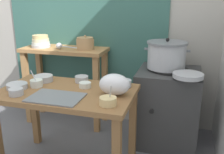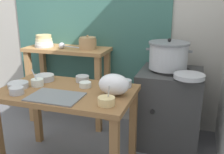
{
  "view_description": "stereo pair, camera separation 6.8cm",
  "coord_description": "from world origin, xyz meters",
  "px_view_note": "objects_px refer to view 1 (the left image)",
  "views": [
    {
      "loc": [
        0.98,
        -1.78,
        1.44
      ],
      "look_at": [
        0.43,
        0.16,
        0.82
      ],
      "focal_mm": 41.44,
      "sensor_mm": 36.0,
      "label": 1
    },
    {
      "loc": [
        1.05,
        -1.76,
        1.44
      ],
      "look_at": [
        0.43,
        0.16,
        0.82
      ],
      "focal_mm": 41.44,
      "sensor_mm": 36.0,
      "label": 2
    }
  ],
  "objects_px": {
    "prep_table": "(67,103)",
    "prep_bowl_4": "(36,83)",
    "prep_bowl_3": "(85,85)",
    "prep_bowl_5": "(124,83)",
    "back_shelf_table": "(65,67)",
    "clay_pot": "(85,43)",
    "ladle": "(60,46)",
    "prep_bowl_6": "(109,82)",
    "plastic_bag": "(114,84)",
    "stove_block": "(167,106)",
    "bowl_stack_enamel": "(41,42)",
    "steamer_pot": "(167,55)",
    "prep_bowl_0": "(43,78)",
    "prep_bowl_2": "(17,86)",
    "prep_bowl_7": "(108,101)",
    "prep_bowl_1": "(82,79)",
    "serving_tray": "(56,97)",
    "prep_bowl_8": "(16,92)",
    "wide_pan": "(188,75)"
  },
  "relations": [
    {
      "from": "plastic_bag",
      "to": "serving_tray",
      "type": "bearing_deg",
      "value": -154.94
    },
    {
      "from": "steamer_pot",
      "to": "prep_bowl_6",
      "type": "bearing_deg",
      "value": -132.57
    },
    {
      "from": "plastic_bag",
      "to": "prep_table",
      "type": "bearing_deg",
      "value": -177.25
    },
    {
      "from": "plastic_bag",
      "to": "wide_pan",
      "type": "height_order",
      "value": "plastic_bag"
    },
    {
      "from": "steamer_pot",
      "to": "prep_bowl_3",
      "type": "height_order",
      "value": "steamer_pot"
    },
    {
      "from": "back_shelf_table",
      "to": "clay_pot",
      "type": "distance_m",
      "value": 0.38
    },
    {
      "from": "prep_bowl_4",
      "to": "bowl_stack_enamel",
      "type": "bearing_deg",
      "value": 117.4
    },
    {
      "from": "stove_block",
      "to": "prep_bowl_5",
      "type": "distance_m",
      "value": 0.69
    },
    {
      "from": "ladle",
      "to": "prep_bowl_6",
      "type": "xyz_separation_m",
      "value": [
        0.71,
        -0.52,
        -0.18
      ]
    },
    {
      "from": "ladle",
      "to": "plastic_bag",
      "type": "bearing_deg",
      "value": -41.36
    },
    {
      "from": "prep_bowl_2",
      "to": "clay_pot",
      "type": "bearing_deg",
      "value": 73.59
    },
    {
      "from": "steamer_pot",
      "to": "bowl_stack_enamel",
      "type": "bearing_deg",
      "value": 176.67
    },
    {
      "from": "prep_bowl_5",
      "to": "steamer_pot",
      "type": "bearing_deg",
      "value": 57.83
    },
    {
      "from": "bowl_stack_enamel",
      "to": "plastic_bag",
      "type": "xyz_separation_m",
      "value": [
        1.08,
        -0.77,
        -0.16
      ]
    },
    {
      "from": "prep_bowl_3",
      "to": "back_shelf_table",
      "type": "bearing_deg",
      "value": 126.8
    },
    {
      "from": "clay_pot",
      "to": "prep_bowl_6",
      "type": "height_order",
      "value": "clay_pot"
    },
    {
      "from": "stove_block",
      "to": "steamer_pot",
      "type": "distance_m",
      "value": 0.53
    },
    {
      "from": "prep_table",
      "to": "prep_bowl_4",
      "type": "xyz_separation_m",
      "value": [
        -0.28,
        0.02,
        0.14
      ]
    },
    {
      "from": "prep_bowl_5",
      "to": "prep_bowl_7",
      "type": "relative_size",
      "value": 0.8
    },
    {
      "from": "prep_bowl_0",
      "to": "prep_bowl_5",
      "type": "xyz_separation_m",
      "value": [
        0.73,
        0.05,
        0.0
      ]
    },
    {
      "from": "steamer_pot",
      "to": "ladle",
      "type": "distance_m",
      "value": 1.16
    },
    {
      "from": "back_shelf_table",
      "to": "prep_bowl_1",
      "type": "xyz_separation_m",
      "value": [
        0.44,
        -0.58,
        0.07
      ]
    },
    {
      "from": "ladle",
      "to": "prep_bowl_0",
      "type": "distance_m",
      "value": 0.62
    },
    {
      "from": "stove_block",
      "to": "prep_bowl_6",
      "type": "xyz_separation_m",
      "value": [
        -0.48,
        -0.46,
        0.37
      ]
    },
    {
      "from": "back_shelf_table",
      "to": "serving_tray",
      "type": "bearing_deg",
      "value": -67.74
    },
    {
      "from": "prep_bowl_5",
      "to": "wide_pan",
      "type": "bearing_deg",
      "value": 23.13
    },
    {
      "from": "prep_table",
      "to": "clay_pot",
      "type": "xyz_separation_m",
      "value": [
        -0.15,
        0.82,
        0.35
      ]
    },
    {
      "from": "prep_bowl_7",
      "to": "prep_bowl_4",
      "type": "bearing_deg",
      "value": 163.41
    },
    {
      "from": "steamer_pot",
      "to": "prep_bowl_7",
      "type": "bearing_deg",
      "value": -109.72
    },
    {
      "from": "prep_bowl_3",
      "to": "prep_bowl_5",
      "type": "height_order",
      "value": "prep_bowl_5"
    },
    {
      "from": "clay_pot",
      "to": "prep_bowl_7",
      "type": "height_order",
      "value": "clay_pot"
    },
    {
      "from": "stove_block",
      "to": "prep_bowl_3",
      "type": "xyz_separation_m",
      "value": [
        -0.66,
        -0.57,
        0.36
      ]
    },
    {
      "from": "stove_block",
      "to": "prep_bowl_0",
      "type": "bearing_deg",
      "value": -154.24
    },
    {
      "from": "clay_pot",
      "to": "prep_bowl_3",
      "type": "distance_m",
      "value": 0.79
    },
    {
      "from": "bowl_stack_enamel",
      "to": "prep_bowl_2",
      "type": "xyz_separation_m",
      "value": [
        0.27,
        -0.86,
        -0.22
      ]
    },
    {
      "from": "prep_bowl_0",
      "to": "prep_bowl_7",
      "type": "xyz_separation_m",
      "value": [
        0.72,
        -0.36,
        0.0
      ]
    },
    {
      "from": "prep_table",
      "to": "back_shelf_table",
      "type": "distance_m",
      "value": 0.92
    },
    {
      "from": "prep_bowl_4",
      "to": "prep_bowl_3",
      "type": "bearing_deg",
      "value": 13.63
    },
    {
      "from": "prep_table",
      "to": "plastic_bag",
      "type": "height_order",
      "value": "plastic_bag"
    },
    {
      "from": "ladle",
      "to": "stove_block",
      "type": "bearing_deg",
      "value": -2.61
    },
    {
      "from": "serving_tray",
      "to": "prep_bowl_5",
      "type": "relative_size",
      "value": 3.17
    },
    {
      "from": "prep_bowl_0",
      "to": "prep_bowl_2",
      "type": "height_order",
      "value": "prep_bowl_0"
    },
    {
      "from": "steamer_pot",
      "to": "plastic_bag",
      "type": "bearing_deg",
      "value": -115.78
    },
    {
      "from": "plastic_bag",
      "to": "prep_bowl_1",
      "type": "distance_m",
      "value": 0.43
    },
    {
      "from": "ladle",
      "to": "prep_bowl_3",
      "type": "xyz_separation_m",
      "value": [
        0.54,
        -0.63,
        -0.19
      ]
    },
    {
      "from": "prep_bowl_6",
      "to": "stove_block",
      "type": "bearing_deg",
      "value": 43.75
    },
    {
      "from": "back_shelf_table",
      "to": "plastic_bag",
      "type": "relative_size",
      "value": 3.99
    },
    {
      "from": "prep_bowl_6",
      "to": "prep_bowl_8",
      "type": "bearing_deg",
      "value": -145.4
    },
    {
      "from": "back_shelf_table",
      "to": "ladle",
      "type": "distance_m",
      "value": 0.27
    },
    {
      "from": "prep_bowl_6",
      "to": "prep_bowl_4",
      "type": "bearing_deg",
      "value": -160.0
    }
  ]
}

